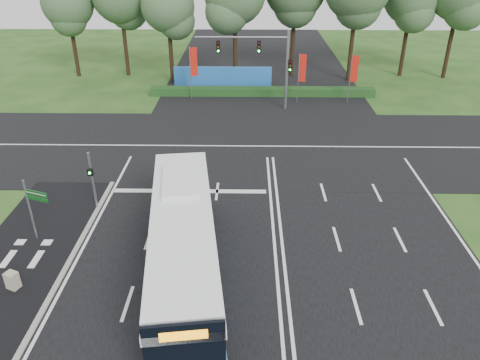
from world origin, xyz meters
TOP-DOWN VIEW (x-y plane):
  - ground at (0.00, 0.00)m, footprint 120.00×120.00m
  - road_main at (0.00, 0.00)m, footprint 20.00×120.00m
  - road_cross at (0.00, 12.00)m, footprint 120.00×14.00m
  - bike_path at (-12.50, -3.00)m, footprint 5.00×18.00m
  - kerb_strip at (-10.10, -3.00)m, footprint 0.25×18.00m
  - city_bus at (-4.28, -3.18)m, footprint 4.47×13.41m
  - pedestrian_signal at (-10.20, 2.88)m, footprint 0.29×0.42m
  - street_sign at (-12.18, -0.31)m, footprint 1.30×0.53m
  - utility_cabinet at (-11.97, -4.06)m, footprint 0.66×0.62m
  - banner_flag_left at (-6.61, 23.40)m, footprint 0.71×0.29m
  - banner_flag_mid at (3.47, 22.23)m, footprint 0.69×0.18m
  - banner_flag_right at (8.26, 22.41)m, footprint 0.66×0.22m
  - traffic_light_gantry at (0.21, 20.50)m, footprint 8.41×0.28m
  - hedge at (0.00, 24.50)m, footprint 22.00×1.20m
  - blue_hoarding at (-4.00, 27.00)m, footprint 10.00×0.30m

SIDE VIEW (x-z plane):
  - ground at x=0.00m, z-range 0.00..0.00m
  - road_main at x=0.00m, z-range 0.00..0.04m
  - road_cross at x=0.00m, z-range 0.00..0.05m
  - bike_path at x=-12.50m, z-range 0.00..0.06m
  - kerb_strip at x=-10.10m, z-range 0.00..0.12m
  - hedge at x=0.00m, z-range 0.00..0.80m
  - utility_cabinet at x=-11.97m, z-range 0.00..0.88m
  - blue_hoarding at x=-4.00m, z-range 0.00..2.20m
  - city_bus at x=-4.28m, z-range 0.01..3.79m
  - pedestrian_signal at x=-10.20m, z-range 0.17..3.77m
  - street_sign at x=-12.18m, z-range 0.49..4.00m
  - banner_flag_right at x=8.26m, z-range 0.69..5.26m
  - banner_flag_mid at x=3.47m, z-range 0.71..5.41m
  - banner_flag_left at x=-6.61m, z-range 0.74..5.77m
  - traffic_light_gantry at x=0.21m, z-range 1.16..8.16m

